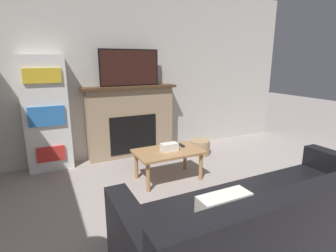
{
  "coord_description": "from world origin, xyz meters",
  "views": [
    {
      "loc": [
        -1.43,
        -0.49,
        1.54
      ],
      "look_at": [
        -0.04,
        2.34,
        0.75
      ],
      "focal_mm": 28.0,
      "sensor_mm": 36.0,
      "label": 1
    }
  ],
  "objects_px": {
    "couch": "(271,227)",
    "coffee_table": "(168,155)",
    "fireplace": "(131,121)",
    "tv": "(130,68)",
    "bookshelf": "(46,114)",
    "storage_basket": "(199,147)"
  },
  "relations": [
    {
      "from": "fireplace",
      "to": "coffee_table",
      "type": "distance_m",
      "value": 1.13
    },
    {
      "from": "tv",
      "to": "coffee_table",
      "type": "bearing_deg",
      "value": -82.55
    },
    {
      "from": "tv",
      "to": "bookshelf",
      "type": "xyz_separation_m",
      "value": [
        -1.24,
        -0.0,
        -0.62
      ]
    },
    {
      "from": "fireplace",
      "to": "tv",
      "type": "bearing_deg",
      "value": -90.0
    },
    {
      "from": "fireplace",
      "to": "tv",
      "type": "distance_m",
      "value": 0.85
    },
    {
      "from": "couch",
      "to": "coffee_table",
      "type": "relative_size",
      "value": 2.7
    },
    {
      "from": "storage_basket",
      "to": "fireplace",
      "type": "bearing_deg",
      "value": 155.76
    },
    {
      "from": "coffee_table",
      "to": "storage_basket",
      "type": "relative_size",
      "value": 2.53
    },
    {
      "from": "fireplace",
      "to": "coffee_table",
      "type": "relative_size",
      "value": 1.73
    },
    {
      "from": "storage_basket",
      "to": "tv",
      "type": "bearing_deg",
      "value": 156.68
    },
    {
      "from": "fireplace",
      "to": "storage_basket",
      "type": "bearing_deg",
      "value": -24.24
    },
    {
      "from": "bookshelf",
      "to": "fireplace",
      "type": "bearing_deg",
      "value": 1.03
    },
    {
      "from": "couch",
      "to": "storage_basket",
      "type": "xyz_separation_m",
      "value": [
        0.81,
        2.28,
        -0.16
      ]
    },
    {
      "from": "couch",
      "to": "coffee_table",
      "type": "bearing_deg",
      "value": 92.82
    },
    {
      "from": "tv",
      "to": "storage_basket",
      "type": "xyz_separation_m",
      "value": [
        1.04,
        -0.45,
        -1.31
      ]
    },
    {
      "from": "tv",
      "to": "coffee_table",
      "type": "relative_size",
      "value": 1.08
    },
    {
      "from": "couch",
      "to": "bookshelf",
      "type": "bearing_deg",
      "value": 118.19
    },
    {
      "from": "fireplace",
      "to": "coffee_table",
      "type": "xyz_separation_m",
      "value": [
        0.14,
        -1.09,
        -0.24
      ]
    },
    {
      "from": "bookshelf",
      "to": "storage_basket",
      "type": "xyz_separation_m",
      "value": [
        2.27,
        -0.44,
        -0.69
      ]
    },
    {
      "from": "bookshelf",
      "to": "tv",
      "type": "bearing_deg",
      "value": 0.11
    },
    {
      "from": "fireplace",
      "to": "couch",
      "type": "distance_m",
      "value": 2.77
    },
    {
      "from": "couch",
      "to": "storage_basket",
      "type": "height_order",
      "value": "couch"
    }
  ]
}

